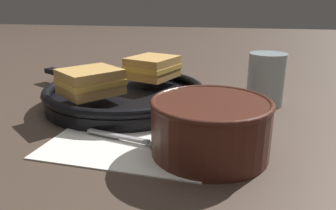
% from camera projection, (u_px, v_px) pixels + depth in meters
% --- Properties ---
extents(ground_plane, '(4.00, 4.00, 0.00)m').
position_uv_depth(ground_plane, '(157.00, 130.00, 0.55)').
color(ground_plane, '#47382D').
extents(napkin, '(0.26, 0.23, 0.00)m').
position_uv_depth(napkin, '(135.00, 138.00, 0.51)').
color(napkin, white).
rests_on(napkin, ground_plane).
extents(soup_bowl, '(0.17, 0.17, 0.08)m').
position_uv_depth(soup_bowl, '(210.00, 124.00, 0.45)').
color(soup_bowl, '#4C2319').
rests_on(soup_bowl, ground_plane).
extents(spoon, '(0.16, 0.06, 0.01)m').
position_uv_depth(spoon, '(151.00, 143.00, 0.48)').
color(spoon, '#9E9EA3').
rests_on(spoon, napkin).
extents(skillet, '(0.43, 0.33, 0.04)m').
position_uv_depth(skillet, '(125.00, 94.00, 0.67)').
color(skillet, black).
rests_on(skillet, ground_plane).
extents(sandwich_near_left, '(0.12, 0.13, 0.05)m').
position_uv_depth(sandwich_near_left, '(153.00, 67.00, 0.72)').
color(sandwich_near_left, tan).
rests_on(sandwich_near_left, skillet).
extents(sandwich_near_right, '(0.14, 0.14, 0.05)m').
position_uv_depth(sandwich_near_right, '(90.00, 82.00, 0.60)').
color(sandwich_near_right, tan).
rests_on(sandwich_near_right, skillet).
extents(drinking_glass, '(0.08, 0.08, 0.11)m').
position_uv_depth(drinking_glass, '(266.00, 79.00, 0.67)').
color(drinking_glass, silver).
rests_on(drinking_glass, ground_plane).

